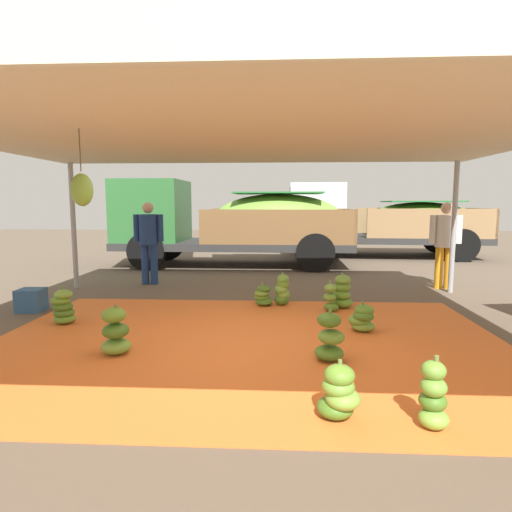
% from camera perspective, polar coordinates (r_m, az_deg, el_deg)
% --- Properties ---
extents(ground_plane, '(40.00, 40.00, 0.00)m').
position_cam_1_polar(ground_plane, '(8.35, 0.31, -5.03)').
color(ground_plane, brown).
extents(tarp_orange, '(6.55, 4.64, 0.01)m').
position_cam_1_polar(tarp_orange, '(5.46, -1.23, -11.58)').
color(tarp_orange, orange).
rests_on(tarp_orange, ground).
extents(tent_canopy, '(8.00, 7.00, 2.62)m').
position_cam_1_polar(tent_canopy, '(5.15, -1.51, 16.00)').
color(tent_canopy, '#9EA0A5').
rests_on(tent_canopy, ground).
extents(banana_bunch_0, '(0.43, 0.41, 0.55)m').
position_cam_1_polar(banana_bunch_0, '(6.82, -24.48, -6.34)').
color(banana_bunch_0, '#60932D').
rests_on(banana_bunch_0, tarp_orange).
extents(banana_bunch_1, '(0.32, 0.33, 0.58)m').
position_cam_1_polar(banana_bunch_1, '(3.74, 22.73, -17.03)').
color(banana_bunch_1, '#75A83D').
rests_on(banana_bunch_1, tarp_orange).
extents(banana_bunch_2, '(0.48, 0.48, 0.58)m').
position_cam_1_polar(banana_bunch_2, '(5.26, -18.38, -9.75)').
color(banana_bunch_2, '#75A83D').
rests_on(banana_bunch_2, tarp_orange).
extents(banana_bunch_3, '(0.33, 0.33, 0.57)m').
position_cam_1_polar(banana_bunch_3, '(7.34, 3.55, -4.65)').
color(banana_bunch_3, '#477523').
rests_on(banana_bunch_3, tarp_orange).
extents(banana_bunch_4, '(0.42, 0.45, 0.59)m').
position_cam_1_polar(banana_bunch_4, '(7.29, 11.52, -4.81)').
color(banana_bunch_4, '#60932D').
rests_on(banana_bunch_4, tarp_orange).
extents(banana_bunch_6, '(0.44, 0.46, 0.42)m').
position_cam_1_polar(banana_bunch_6, '(6.03, 14.10, -8.17)').
color(banana_bunch_6, '#75A83D').
rests_on(banana_bunch_6, tarp_orange).
extents(banana_bunch_7, '(0.45, 0.44, 0.50)m').
position_cam_1_polar(banana_bunch_7, '(3.66, 11.07, -17.67)').
color(banana_bunch_7, '#477523').
rests_on(banana_bunch_7, tarp_orange).
extents(banana_bunch_8, '(0.35, 0.35, 0.41)m').
position_cam_1_polar(banana_bunch_8, '(7.32, 0.94, -5.37)').
color(banana_bunch_8, '#477523').
rests_on(banana_bunch_8, tarp_orange).
extents(banana_bunch_9, '(0.44, 0.42, 0.57)m').
position_cam_1_polar(banana_bunch_9, '(4.88, 9.89, -10.88)').
color(banana_bunch_9, '#518428').
rests_on(banana_bunch_9, tarp_orange).
extents(banana_bunch_10, '(0.33, 0.33, 0.50)m').
position_cam_1_polar(banana_bunch_10, '(7.02, 9.97, -5.65)').
color(banana_bunch_10, '#518428').
rests_on(banana_bunch_10, tarp_orange).
extents(cargo_truck_main, '(6.55, 2.36, 2.40)m').
position_cam_1_polar(cargo_truck_main, '(12.01, -3.60, 4.71)').
color(cargo_truck_main, '#2D2D2D').
rests_on(cargo_truck_main, ground).
extents(cargo_truck_far, '(6.28, 2.80, 2.40)m').
position_cam_1_polar(cargo_truck_far, '(14.67, 15.94, 4.68)').
color(cargo_truck_far, '#2D2D2D').
rests_on(cargo_truck_far, ground).
extents(worker_0, '(0.65, 0.40, 1.77)m').
position_cam_1_polar(worker_0, '(9.50, 24.09, 2.14)').
color(worker_0, orange).
rests_on(worker_0, ground).
extents(worker_1, '(0.65, 0.40, 1.78)m').
position_cam_1_polar(worker_1, '(9.46, -14.22, 2.52)').
color(worker_1, navy).
rests_on(worker_1, ground).
extents(crate_1, '(0.42, 0.39, 0.37)m').
position_cam_1_polar(crate_1, '(7.86, -27.97, -5.26)').
color(crate_1, '#335B8E').
rests_on(crate_1, ground).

